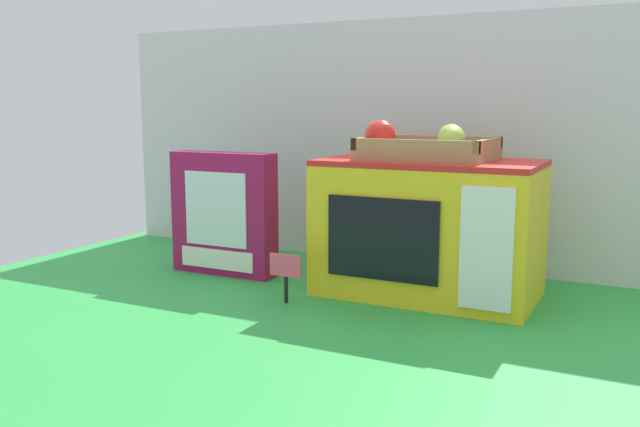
# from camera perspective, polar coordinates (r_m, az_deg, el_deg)

# --- Properties ---
(ground_plane) EXTENTS (1.70, 1.70, 0.00)m
(ground_plane) POSITION_cam_1_polar(r_m,az_deg,el_deg) (1.47, 2.46, -6.34)
(ground_plane) COLOR green
(ground_plane) RESTS_ON ground
(display_back_panel) EXTENTS (1.61, 0.03, 0.60)m
(display_back_panel) POSITION_cam_1_polar(r_m,az_deg,el_deg) (1.69, 6.66, 5.92)
(display_back_panel) COLOR silver
(display_back_panel) RESTS_ON ground
(toy_microwave) EXTENTS (0.44, 0.25, 0.28)m
(toy_microwave) POSITION_cam_1_polar(r_m,az_deg,el_deg) (1.42, 9.12, -1.22)
(toy_microwave) COLOR yellow
(toy_microwave) RESTS_ON ground
(food_groups_crate) EXTENTS (0.26, 0.20, 0.08)m
(food_groups_crate) POSITION_cam_1_polar(r_m,az_deg,el_deg) (1.41, 8.49, 5.59)
(food_groups_crate) COLOR #A37F51
(food_groups_crate) RESTS_ON toy_microwave
(cookie_set_box) EXTENTS (0.26, 0.07, 0.29)m
(cookie_set_box) POSITION_cam_1_polar(r_m,az_deg,el_deg) (1.59, -8.13, -0.01)
(cookie_set_box) COLOR #99144C
(cookie_set_box) RESTS_ON ground
(price_sign) EXTENTS (0.07, 0.01, 0.10)m
(price_sign) POSITION_cam_1_polar(r_m,az_deg,el_deg) (1.35, -2.92, -4.84)
(price_sign) COLOR black
(price_sign) RESTS_ON ground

